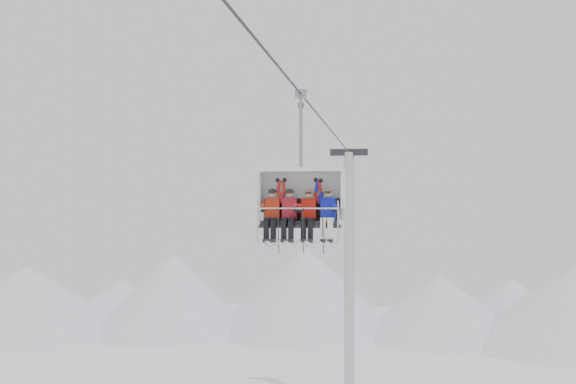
# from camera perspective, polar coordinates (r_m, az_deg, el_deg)

# --- Properties ---
(ridgeline) EXTENTS (72.00, 21.00, 7.00)m
(ridgeline) POSITION_cam_1_polar(r_m,az_deg,el_deg) (58.92, 4.56, -8.60)
(ridgeline) COLOR white
(ridgeline) RESTS_ON ground
(lift_tower_right) EXTENTS (2.00, 1.80, 13.48)m
(lift_tower_right) POSITION_cam_1_polar(r_m,az_deg,el_deg) (38.61, 4.87, -8.06)
(lift_tower_right) COLOR #B1B3B9
(lift_tower_right) RESTS_ON ground
(haul_cable) EXTENTS (0.06, 50.00, 0.06)m
(haul_cable) POSITION_cam_1_polar(r_m,az_deg,el_deg) (16.71, 0.00, 8.98)
(haul_cable) COLOR #2A2A2F
(haul_cable) RESTS_ON lift_tower_left
(chairlift_carrier) EXTENTS (2.22, 1.17, 3.98)m
(chairlift_carrier) POSITION_cam_1_polar(r_m,az_deg,el_deg) (18.81, 1.07, -0.32)
(chairlift_carrier) COLOR black
(chairlift_carrier) RESTS_ON haul_cable
(skier_far_left) EXTENTS (0.38, 1.69, 1.53)m
(skier_far_left) POSITION_cam_1_polar(r_m,az_deg,el_deg) (18.61, -1.28, -1.72)
(skier_far_left) COLOR #B32711
(skier_far_left) RESTS_ON chairlift_carrier
(skier_center_left) EXTENTS (0.38, 1.69, 1.53)m
(skier_center_left) POSITION_cam_1_polar(r_m,az_deg,el_deg) (18.54, 0.09, -1.73)
(skier_center_left) COLOR #A61924
(skier_center_left) RESTS_ON chairlift_carrier
(skier_center_right) EXTENTS (0.37, 1.69, 1.51)m
(skier_center_right) POSITION_cam_1_polar(r_m,az_deg,el_deg) (18.47, 1.62, -1.75)
(skier_center_right) COLOR #AC170B
(skier_center_right) RESTS_ON chairlift_carrier
(skier_far_right) EXTENTS (0.38, 1.69, 1.53)m
(skier_far_right) POSITION_cam_1_polar(r_m,az_deg,el_deg) (18.42, 3.16, -1.73)
(skier_far_right) COLOR #1018AD
(skier_far_right) RESTS_ON chairlift_carrier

